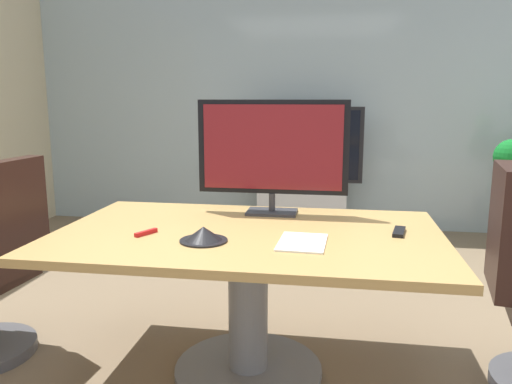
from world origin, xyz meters
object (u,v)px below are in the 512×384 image
Objects in this scene: wall_display_unit at (302,192)px; conference_phone at (203,235)px; remote_control at (399,232)px; tv_monitor at (273,150)px; conference_table at (248,269)px.

conference_phone is at bearing -94.89° from wall_display_unit.
wall_display_unit is at bearing 114.67° from remote_control.
remote_control is at bearing -76.41° from wall_display_unit.
tv_monitor is at bearing -90.39° from wall_display_unit.
conference_phone is 0.94m from remote_control.
conference_table is 8.56× the size of conference_phone.
conference_phone reaches higher than remote_control.
tv_monitor is (0.07, 0.41, 0.55)m from conference_table.
remote_control is (0.65, -2.67, 0.32)m from wall_display_unit.
wall_display_unit is (0.02, 2.34, -0.67)m from tv_monitor.
conference_table is 0.76m from remote_control.
remote_control is at bearing 17.36° from conference_phone.
conference_phone is at bearing -111.12° from tv_monitor.
conference_table is at bearing 50.43° from conference_phone.
tv_monitor is 0.64× the size of wall_display_unit.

